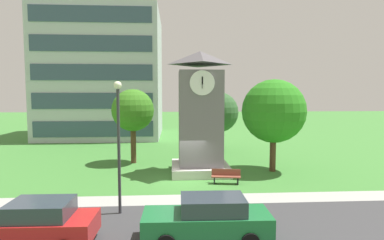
{
  "coord_description": "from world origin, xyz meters",
  "views": [
    {
      "loc": [
        -0.88,
        -19.52,
        5.52
      ],
      "look_at": [
        0.51,
        3.14,
        3.65
      ],
      "focal_mm": 29.14,
      "sensor_mm": 36.0,
      "label": 1
    }
  ],
  "objects_px": {
    "park_bench": "(226,176)",
    "street_lamp": "(119,133)",
    "tree_streetside": "(133,111)",
    "tree_by_building": "(274,111)",
    "parked_car_green": "(208,218)",
    "parked_car_red": "(37,223)",
    "tree_near_tower": "(218,112)",
    "clock_tower": "(200,120)"
  },
  "relations": [
    {
      "from": "park_bench",
      "to": "street_lamp",
      "type": "distance_m",
      "value": 8.03
    },
    {
      "from": "tree_streetside",
      "to": "tree_by_building",
      "type": "xyz_separation_m",
      "value": [
        10.35,
        -3.36,
        0.1
      ]
    },
    {
      "from": "tree_streetside",
      "to": "parked_car_green",
      "type": "bearing_deg",
      "value": -71.87
    },
    {
      "from": "tree_streetside",
      "to": "parked_car_red",
      "type": "xyz_separation_m",
      "value": [
        -1.76,
        -13.81,
        -3.37
      ]
    },
    {
      "from": "tree_near_tower",
      "to": "tree_by_building",
      "type": "relative_size",
      "value": 0.88
    },
    {
      "from": "park_bench",
      "to": "street_lamp",
      "type": "bearing_deg",
      "value": -141.86
    },
    {
      "from": "park_bench",
      "to": "tree_streetside",
      "type": "distance_m",
      "value": 9.76
    },
    {
      "from": "parked_car_green",
      "to": "park_bench",
      "type": "bearing_deg",
      "value": 75.2
    },
    {
      "from": "park_bench",
      "to": "parked_car_red",
      "type": "distance_m",
      "value": 11.17
    },
    {
      "from": "tree_streetside",
      "to": "parked_car_red",
      "type": "height_order",
      "value": "tree_streetside"
    },
    {
      "from": "park_bench",
      "to": "parked_car_red",
      "type": "height_order",
      "value": "parked_car_red"
    },
    {
      "from": "tree_streetside",
      "to": "parked_car_red",
      "type": "relative_size",
      "value": 1.38
    },
    {
      "from": "clock_tower",
      "to": "street_lamp",
      "type": "bearing_deg",
      "value": -120.73
    },
    {
      "from": "parked_car_green",
      "to": "tree_near_tower",
      "type": "bearing_deg",
      "value": 80.64
    },
    {
      "from": "street_lamp",
      "to": "parked_car_red",
      "type": "xyz_separation_m",
      "value": [
        -2.47,
        -3.03,
        -2.91
      ]
    },
    {
      "from": "clock_tower",
      "to": "tree_by_building",
      "type": "height_order",
      "value": "clock_tower"
    },
    {
      "from": "parked_car_red",
      "to": "tree_by_building",
      "type": "bearing_deg",
      "value": 40.82
    },
    {
      "from": "clock_tower",
      "to": "tree_streetside",
      "type": "distance_m",
      "value": 6.15
    },
    {
      "from": "park_bench",
      "to": "street_lamp",
      "type": "relative_size",
      "value": 0.3
    },
    {
      "from": "street_lamp",
      "to": "tree_by_building",
      "type": "bearing_deg",
      "value": 37.61
    },
    {
      "from": "clock_tower",
      "to": "tree_near_tower",
      "type": "xyz_separation_m",
      "value": [
        2.49,
        8.42,
        0.05
      ]
    },
    {
      "from": "parked_car_red",
      "to": "street_lamp",
      "type": "bearing_deg",
      "value": 50.85
    },
    {
      "from": "street_lamp",
      "to": "clock_tower",
      "type": "bearing_deg",
      "value": 59.27
    },
    {
      "from": "clock_tower",
      "to": "park_bench",
      "type": "distance_m",
      "value": 4.55
    },
    {
      "from": "tree_near_tower",
      "to": "parked_car_green",
      "type": "bearing_deg",
      "value": -99.36
    },
    {
      "from": "clock_tower",
      "to": "tree_by_building",
      "type": "distance_m",
      "value": 5.28
    },
    {
      "from": "tree_by_building",
      "to": "tree_streetside",
      "type": "bearing_deg",
      "value": 162.02
    },
    {
      "from": "park_bench",
      "to": "tree_by_building",
      "type": "height_order",
      "value": "tree_by_building"
    },
    {
      "from": "tree_by_building",
      "to": "parked_car_red",
      "type": "distance_m",
      "value": 16.36
    },
    {
      "from": "clock_tower",
      "to": "park_bench",
      "type": "height_order",
      "value": "clock_tower"
    },
    {
      "from": "street_lamp",
      "to": "tree_near_tower",
      "type": "bearing_deg",
      "value": 66.49
    },
    {
      "from": "street_lamp",
      "to": "tree_near_tower",
      "type": "distance_m",
      "value": 17.23
    },
    {
      "from": "parked_car_green",
      "to": "street_lamp",
      "type": "bearing_deg",
      "value": 142.09
    },
    {
      "from": "park_bench",
      "to": "tree_near_tower",
      "type": "height_order",
      "value": "tree_near_tower"
    },
    {
      "from": "clock_tower",
      "to": "street_lamp",
      "type": "distance_m",
      "value": 8.58
    },
    {
      "from": "parked_car_red",
      "to": "tree_near_tower",
      "type": "bearing_deg",
      "value": 63.62
    },
    {
      "from": "street_lamp",
      "to": "tree_by_building",
      "type": "xyz_separation_m",
      "value": [
        9.63,
        7.42,
        0.56
      ]
    },
    {
      "from": "clock_tower",
      "to": "park_bench",
      "type": "xyz_separation_m",
      "value": [
        1.37,
        -2.86,
        -3.27
      ]
    },
    {
      "from": "street_lamp",
      "to": "parked_car_green",
      "type": "relative_size",
      "value": 1.27
    },
    {
      "from": "park_bench",
      "to": "parked_car_red",
      "type": "relative_size",
      "value": 0.43
    },
    {
      "from": "tree_near_tower",
      "to": "street_lamp",
      "type": "bearing_deg",
      "value": -113.51
    },
    {
      "from": "park_bench",
      "to": "tree_by_building",
      "type": "distance_m",
      "value": 6.2
    }
  ]
}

